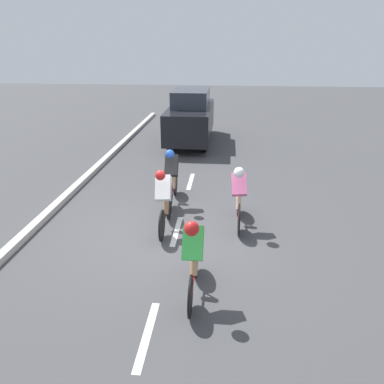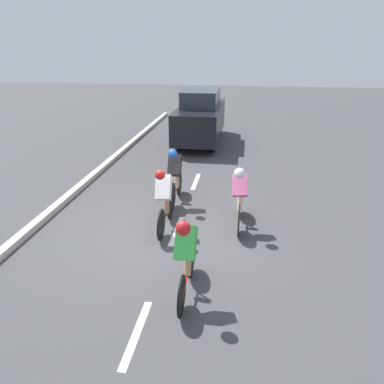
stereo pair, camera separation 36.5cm
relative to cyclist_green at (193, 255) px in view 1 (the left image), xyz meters
name	(u,v)px [view 1 (the left image)]	position (x,y,z in m)	size (l,w,h in m)	color
ground_plane	(176,232)	(0.58, -2.19, -0.79)	(60.00, 60.00, 0.00)	#424244
lane_stripe_near	(147,335)	(0.58, 0.94, -0.79)	(0.12, 1.40, 0.01)	white
lane_stripe_mid	(177,231)	(0.58, -2.26, -0.79)	(0.12, 1.40, 0.01)	white
lane_stripe_far	(191,181)	(0.58, -5.46, -0.79)	(0.12, 1.40, 0.01)	white
curb	(38,222)	(3.78, -2.26, -0.72)	(0.20, 27.87, 0.14)	#B7B2A8
cyclist_green	(193,255)	(0.00, 0.00, 0.00)	(0.32, 1.69, 1.50)	black
cyclist_white	(164,198)	(0.84, -2.27, -0.01)	(0.35, 1.70, 1.50)	black
cyclist_pink	(239,194)	(-0.77, -2.66, -0.02)	(0.36, 1.70, 1.48)	black
cyclist_black	(172,175)	(0.89, -3.80, -0.01)	(0.33, 1.64, 1.51)	black
support_car	(191,116)	(1.04, -10.24, 0.28)	(1.70, 4.60, 2.13)	black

